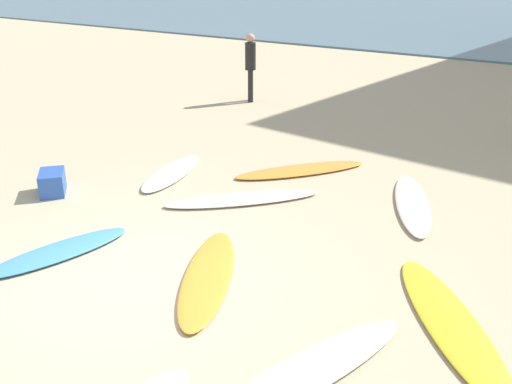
% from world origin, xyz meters
% --- Properties ---
extents(ground_plane, '(120.00, 120.00, 0.00)m').
position_xyz_m(ground_plane, '(0.00, 0.00, 0.00)').
color(ground_plane, '#C6B28E').
extents(surfboard_0, '(1.47, 2.41, 0.08)m').
position_xyz_m(surfboard_0, '(2.05, 4.06, 0.04)').
color(surfboard_0, '#F3DDC9').
rests_on(surfboard_0, ground_plane).
extents(surfboard_1, '(1.61, 2.28, 0.07)m').
position_xyz_m(surfboard_1, '(0.75, 0.59, 0.04)').
color(surfboard_1, '#F69E32').
rests_on(surfboard_1, ground_plane).
extents(surfboard_2, '(2.08, 2.19, 0.08)m').
position_xyz_m(surfboard_2, '(-0.25, 2.74, 0.04)').
color(surfboard_2, silver).
rests_on(surfboard_2, ground_plane).
extents(surfboard_3, '(1.24, 2.47, 0.08)m').
position_xyz_m(surfboard_3, '(2.59, -0.21, 0.04)').
color(surfboard_3, white).
rests_on(surfboard_3, ground_plane).
extents(surfboard_4, '(2.07, 2.39, 0.06)m').
position_xyz_m(surfboard_4, '(3.45, 1.28, 0.03)').
color(surfboard_4, yellow).
rests_on(surfboard_4, ground_plane).
extents(surfboard_6, '(0.96, 2.02, 0.08)m').
position_xyz_m(surfboard_6, '(-1.23, -0.02, 0.04)').
color(surfboard_6, '#4993D9').
rests_on(surfboard_6, ground_plane).
extents(surfboard_7, '(1.09, 2.05, 0.08)m').
position_xyz_m(surfboard_7, '(-1.98, 2.99, 0.04)').
color(surfboard_7, silver).
rests_on(surfboard_7, ground_plane).
extents(surfboard_9, '(1.94, 2.32, 0.08)m').
position_xyz_m(surfboard_9, '(-0.14, 4.40, 0.04)').
color(surfboard_9, gold).
rests_on(surfboard_9, ground_plane).
extents(beachgoer_near, '(0.39, 0.39, 1.77)m').
position_xyz_m(beachgoer_near, '(-3.98, 8.40, 0.99)').
color(beachgoer_near, black).
rests_on(beachgoer_near, ground_plane).
extents(beach_cooler, '(0.69, 0.68, 0.37)m').
position_xyz_m(beach_cooler, '(-3.02, 1.28, 0.18)').
color(beach_cooler, '#2D56B2').
rests_on(beach_cooler, ground_plane).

